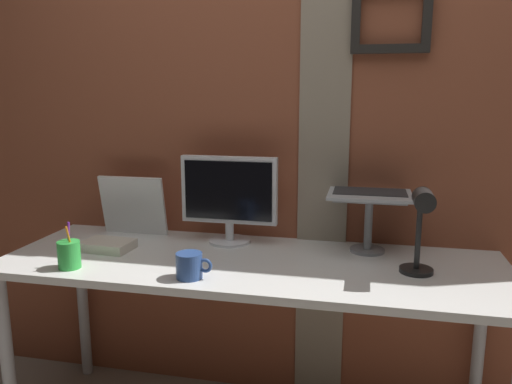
# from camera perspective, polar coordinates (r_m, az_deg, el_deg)

# --- Properties ---
(brick_wall_back) EXTENTS (3.46, 0.16, 2.45)m
(brick_wall_back) POSITION_cam_1_polar(r_m,az_deg,el_deg) (2.21, 4.56, 6.94)
(brick_wall_back) COLOR brown
(brick_wall_back) RESTS_ON ground_plane
(desk) EXTENTS (1.95, 0.66, 0.76)m
(desk) POSITION_cam_1_polar(r_m,az_deg,el_deg) (1.98, -0.64, -9.83)
(desk) COLOR white
(desk) RESTS_ON ground_plane
(monitor) EXTENTS (0.41, 0.18, 0.37)m
(monitor) POSITION_cam_1_polar(r_m,az_deg,el_deg) (2.13, -3.09, -0.31)
(monitor) COLOR white
(monitor) RESTS_ON desk
(laptop_stand) EXTENTS (0.28, 0.22, 0.23)m
(laptop_stand) POSITION_cam_1_polar(r_m,az_deg,el_deg) (2.07, 12.74, -2.49)
(laptop_stand) COLOR gray
(laptop_stand) RESTS_ON desk
(laptop) EXTENTS (0.33, 0.33, 0.23)m
(laptop) POSITION_cam_1_polar(r_m,az_deg,el_deg) (2.11, 12.90, 1.59)
(laptop) COLOR #ADB2B7
(laptop) RESTS_ON laptop_stand
(whiteboard_panel) EXTENTS (0.30, 0.07, 0.27)m
(whiteboard_panel) POSITION_cam_1_polar(r_m,az_deg,el_deg) (2.33, -13.83, -1.52)
(whiteboard_panel) COLOR white
(whiteboard_panel) RESTS_ON desk
(desk_lamp) EXTENTS (0.12, 0.20, 0.32)m
(desk_lamp) POSITION_cam_1_polar(r_m,az_deg,el_deg) (1.81, 18.29, -3.37)
(desk_lamp) COLOR black
(desk_lamp) RESTS_ON desk
(pen_cup) EXTENTS (0.08, 0.08, 0.17)m
(pen_cup) POSITION_cam_1_polar(r_m,az_deg,el_deg) (1.98, -20.53, -6.68)
(pen_cup) COLOR green
(pen_cup) RESTS_ON desk
(coffee_mug) EXTENTS (0.13, 0.09, 0.09)m
(coffee_mug) POSITION_cam_1_polar(r_m,az_deg,el_deg) (1.78, -7.55, -8.31)
(coffee_mug) COLOR #2D4C8C
(coffee_mug) RESTS_ON desk
(paper_clutter_stack) EXTENTS (0.21, 0.15, 0.04)m
(paper_clutter_stack) POSITION_cam_1_polar(r_m,az_deg,el_deg) (2.16, -16.55, -5.85)
(paper_clutter_stack) COLOR silver
(paper_clutter_stack) RESTS_ON desk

